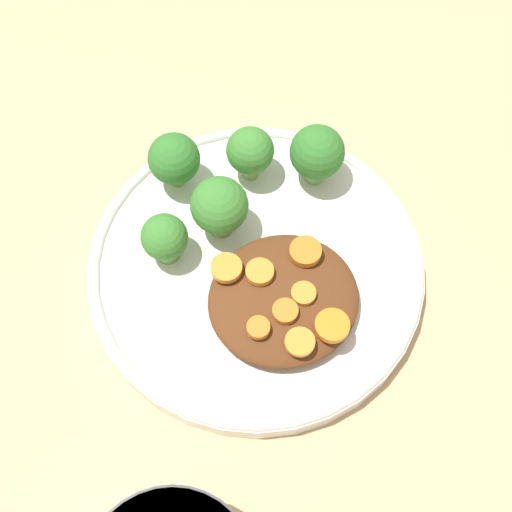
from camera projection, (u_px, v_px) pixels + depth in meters
The scene contains 16 objects.
ground_plane at pixel (256, 274), 0.61m from camera, with size 4.00×4.00×0.00m, color tan.
plate at pixel (256, 267), 0.60m from camera, with size 0.28×0.28×0.02m.
stew_mound at pixel (283, 299), 0.57m from camera, with size 0.12×0.11×0.02m, color #5B3319.
broccoli_floret_0 at pixel (250, 152), 0.60m from camera, with size 0.04×0.04×0.06m.
broccoli_floret_1 at pixel (174, 159), 0.60m from camera, with size 0.04×0.04×0.06m.
broccoli_floret_2 at pixel (219, 207), 0.58m from camera, with size 0.05×0.05×0.06m.
broccoli_floret_3 at pixel (165, 238), 0.57m from camera, with size 0.04×0.04×0.05m.
broccoli_floret_4 at pixel (317, 153), 0.60m from camera, with size 0.05×0.05×0.06m.
carrot_slice_0 at pixel (305, 252), 0.57m from camera, with size 0.03×0.03×0.01m, color orange.
carrot_slice_1 at pixel (260, 272), 0.56m from camera, with size 0.02×0.02×0.01m, color orange.
carrot_slice_2 at pixel (304, 293), 0.55m from camera, with size 0.02×0.02×0.00m, color orange.
carrot_slice_3 at pixel (332, 326), 0.54m from camera, with size 0.03×0.03×0.01m, color orange.
carrot_slice_4 at pixel (297, 343), 0.53m from camera, with size 0.02×0.02×0.00m, color orange.
carrot_slice_5 at pixel (226, 268), 0.56m from camera, with size 0.03×0.03×0.01m, color orange.
carrot_slice_6 at pixel (282, 312), 0.54m from camera, with size 0.02×0.02×0.01m, color orange.
carrot_slice_7 at pixel (258, 328), 0.54m from camera, with size 0.02×0.02×0.01m, color orange.
Camera 1 is at (0.10, 0.24, 0.55)m, focal length 50.00 mm.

